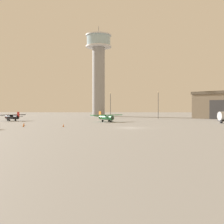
{
  "coord_description": "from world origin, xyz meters",
  "views": [
    {
      "loc": [
        -2.85,
        -54.45,
        3.9
      ],
      "look_at": [
        -3.72,
        26.87,
        2.73
      ],
      "focal_mm": 44.64,
      "sensor_mm": 36.0,
      "label": 1
    }
  ],
  "objects_px": {
    "airplane_black": "(12,117)",
    "traffic_cone_mid_apron": "(63,125)",
    "control_tower": "(99,66)",
    "light_post_east": "(110,103)",
    "traffic_cone_near_left": "(23,125)",
    "airplane_green": "(106,117)",
    "traffic_cone_near_right": "(24,124)",
    "light_post_west": "(158,103)"
  },
  "relations": [
    {
      "from": "airplane_black",
      "to": "traffic_cone_mid_apron",
      "type": "height_order",
      "value": "airplane_black"
    },
    {
      "from": "control_tower",
      "to": "traffic_cone_mid_apron",
      "type": "height_order",
      "value": "control_tower"
    },
    {
      "from": "light_post_east",
      "to": "traffic_cone_mid_apron",
      "type": "distance_m",
      "value": 49.93
    },
    {
      "from": "control_tower",
      "to": "traffic_cone_near_left",
      "type": "xyz_separation_m",
      "value": [
        -11.17,
        -75.05,
        -23.74
      ]
    },
    {
      "from": "airplane_green",
      "to": "traffic_cone_near_right",
      "type": "relative_size",
      "value": 12.6
    },
    {
      "from": "traffic_cone_near_right",
      "to": "traffic_cone_mid_apron",
      "type": "xyz_separation_m",
      "value": [
        9.43,
        -3.81,
        -0.05
      ]
    },
    {
      "from": "light_post_west",
      "to": "traffic_cone_mid_apron",
      "type": "xyz_separation_m",
      "value": [
        -26.43,
        -44.13,
        -5.53
      ]
    },
    {
      "from": "airplane_black",
      "to": "light_post_west",
      "type": "distance_m",
      "value": 50.29
    },
    {
      "from": "light_post_west",
      "to": "traffic_cone_near_right",
      "type": "relative_size",
      "value": 14.0
    },
    {
      "from": "airplane_green",
      "to": "traffic_cone_near_right",
      "type": "bearing_deg",
      "value": -80.44
    },
    {
      "from": "airplane_green",
      "to": "traffic_cone_near_left",
      "type": "relative_size",
      "value": 12.18
    },
    {
      "from": "light_post_west",
      "to": "traffic_cone_near_left",
      "type": "xyz_separation_m",
      "value": [
        -34.71,
        -44.12,
        -5.47
      ]
    },
    {
      "from": "airplane_black",
      "to": "traffic_cone_near_left",
      "type": "xyz_separation_m",
      "value": [
        12.07,
        -26.22,
        -0.93
      ]
    },
    {
      "from": "light_post_east",
      "to": "traffic_cone_mid_apron",
      "type": "xyz_separation_m",
      "value": [
        -8.94,
        -48.82,
        -5.46
      ]
    },
    {
      "from": "traffic_cone_near_left",
      "to": "traffic_cone_mid_apron",
      "type": "bearing_deg",
      "value": -0.05
    },
    {
      "from": "traffic_cone_mid_apron",
      "to": "light_post_east",
      "type": "bearing_deg",
      "value": 79.62
    },
    {
      "from": "light_post_west",
      "to": "traffic_cone_near_right",
      "type": "distance_m",
      "value": 54.24
    },
    {
      "from": "control_tower",
      "to": "traffic_cone_near_right",
      "type": "xyz_separation_m",
      "value": [
        -12.32,
        -71.25,
        -23.75
      ]
    },
    {
      "from": "airplane_black",
      "to": "traffic_cone_near_right",
      "type": "xyz_separation_m",
      "value": [
        10.91,
        -22.42,
        -0.94
      ]
    },
    {
      "from": "light_post_west",
      "to": "light_post_east",
      "type": "distance_m",
      "value": 18.11
    },
    {
      "from": "control_tower",
      "to": "light_post_east",
      "type": "relative_size",
      "value": 4.34
    },
    {
      "from": "light_post_east",
      "to": "airplane_green",
      "type": "bearing_deg",
      "value": -91.62
    },
    {
      "from": "control_tower",
      "to": "airplane_green",
      "type": "distance_m",
      "value": 58.87
    },
    {
      "from": "traffic_cone_near_left",
      "to": "traffic_cone_near_right",
      "type": "height_order",
      "value": "traffic_cone_near_left"
    },
    {
      "from": "control_tower",
      "to": "light_post_west",
      "type": "bearing_deg",
      "value": -52.72
    },
    {
      "from": "airplane_green",
      "to": "traffic_cone_near_right",
      "type": "height_order",
      "value": "airplane_green"
    },
    {
      "from": "light_post_west",
      "to": "traffic_cone_mid_apron",
      "type": "relative_size",
      "value": 16.25
    },
    {
      "from": "control_tower",
      "to": "light_post_west",
      "type": "relative_size",
      "value": 4.28
    },
    {
      "from": "light_post_east",
      "to": "airplane_black",
      "type": "bearing_deg",
      "value": -142.35
    },
    {
      "from": "traffic_cone_near_left",
      "to": "traffic_cone_near_right",
      "type": "xyz_separation_m",
      "value": [
        -1.15,
        3.8,
        -0.01
      ]
    },
    {
      "from": "airplane_black",
      "to": "light_post_east",
      "type": "bearing_deg",
      "value": -106.23
    },
    {
      "from": "light_post_east",
      "to": "traffic_cone_near_right",
      "type": "bearing_deg",
      "value": -112.2
    },
    {
      "from": "airplane_black",
      "to": "light_post_west",
      "type": "xyz_separation_m",
      "value": [
        46.77,
        17.9,
        4.55
      ]
    },
    {
      "from": "light_post_east",
      "to": "traffic_cone_near_left",
      "type": "distance_m",
      "value": 52.04
    },
    {
      "from": "control_tower",
      "to": "airplane_green",
      "type": "bearing_deg",
      "value": -84.44
    },
    {
      "from": "control_tower",
      "to": "airplane_green",
      "type": "height_order",
      "value": "control_tower"
    },
    {
      "from": "airplane_green",
      "to": "traffic_cone_near_right",
      "type": "xyz_separation_m",
      "value": [
        -17.58,
        -17.2,
        -1.02
      ]
    },
    {
      "from": "airplane_black",
      "to": "traffic_cone_mid_apron",
      "type": "relative_size",
      "value": 13.59
    },
    {
      "from": "light_post_west",
      "to": "traffic_cone_near_right",
      "type": "height_order",
      "value": "light_post_west"
    },
    {
      "from": "airplane_green",
      "to": "light_post_west",
      "type": "xyz_separation_m",
      "value": [
        18.28,
        23.13,
        4.47
      ]
    },
    {
      "from": "control_tower",
      "to": "traffic_cone_near_right",
      "type": "distance_m",
      "value": 76.11
    },
    {
      "from": "traffic_cone_near_right",
      "to": "light_post_west",
      "type": "bearing_deg",
      "value": 48.36
    }
  ]
}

